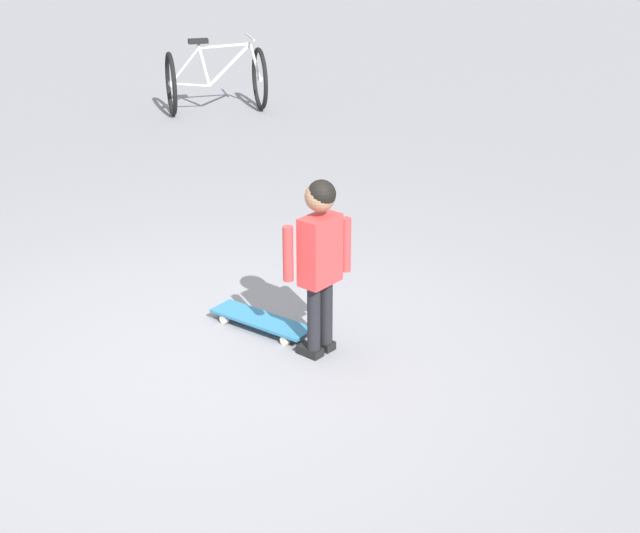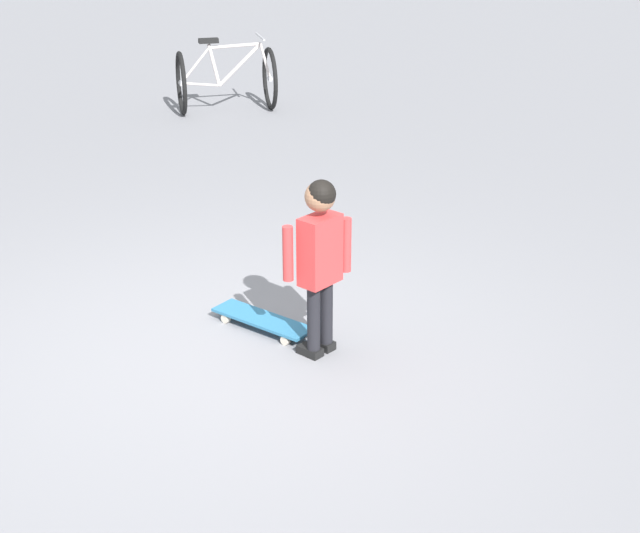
% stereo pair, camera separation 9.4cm
% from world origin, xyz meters
% --- Properties ---
extents(ground_plane, '(50.00, 50.00, 0.00)m').
position_xyz_m(ground_plane, '(0.00, 0.00, 0.00)').
color(ground_plane, gray).
extents(child_person, '(0.34, 0.27, 1.06)m').
position_xyz_m(child_person, '(0.38, -0.48, 0.66)').
color(child_person, black).
rests_on(child_person, ground).
extents(skateboard, '(0.27, 0.70, 0.07)m').
position_xyz_m(skateboard, '(0.47, -0.02, 0.06)').
color(skateboard, teal).
rests_on(skateboard, ground).
extents(bicycle_near, '(1.26, 1.26, 0.85)m').
position_xyz_m(bicycle_near, '(4.82, 3.40, 0.38)').
color(bicycle_near, black).
rests_on(bicycle_near, ground).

